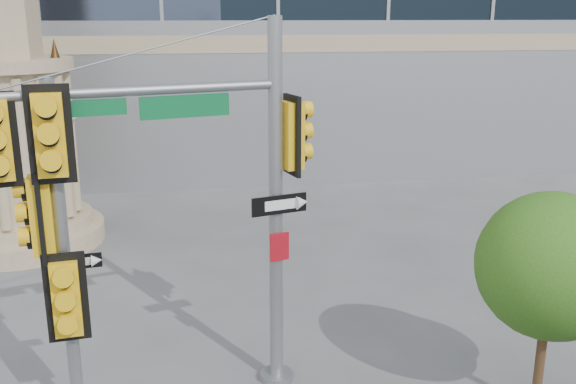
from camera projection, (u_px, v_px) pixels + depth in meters
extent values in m
cylinder|color=tan|center=(24.00, 234.00, 18.02)|extent=(4.40, 4.40, 0.50)
cylinder|color=tan|center=(22.00, 220.00, 17.91)|extent=(3.80, 3.80, 0.30)
cylinder|color=tan|center=(13.00, 145.00, 17.34)|extent=(3.00, 3.00, 4.00)
cylinder|color=tan|center=(4.00, 64.00, 16.76)|extent=(3.50, 3.50, 0.30)
cone|color=#472D14|center=(54.00, 48.00, 16.86)|extent=(0.24, 0.24, 0.50)
cylinder|color=slate|center=(277.00, 376.00, 11.29)|extent=(0.58, 0.58, 0.12)
cylinder|color=slate|center=(276.00, 211.00, 10.48)|extent=(0.23, 0.23, 6.19)
cylinder|color=slate|center=(134.00, 91.00, 9.07)|extent=(4.23, 1.25, 0.14)
cube|color=#0B6130|center=(185.00, 106.00, 9.41)|extent=(1.31, 0.38, 0.33)
cube|color=yellow|center=(292.00, 135.00, 10.26)|extent=(0.42, 0.62, 1.29)
cube|color=black|center=(279.00, 205.00, 10.31)|extent=(0.93, 0.27, 0.31)
cube|color=maroon|center=(279.00, 247.00, 10.50)|extent=(0.33, 0.11, 0.47)
cylinder|color=slate|center=(65.00, 263.00, 9.35)|extent=(0.19, 0.19, 5.40)
cube|color=yellow|center=(50.00, 135.00, 8.61)|extent=(0.63, 0.37, 1.35)
cube|color=yellow|center=(42.00, 215.00, 9.08)|extent=(0.37, 0.63, 1.35)
cube|color=yellow|center=(67.00, 297.00, 9.24)|extent=(0.63, 0.37, 1.35)
cube|color=black|center=(78.00, 262.00, 9.27)|extent=(0.67, 0.11, 0.22)
cylinder|color=#382314|center=(541.00, 355.00, 10.19)|extent=(0.15, 0.15, 1.96)
sphere|color=#295A14|center=(551.00, 266.00, 9.78)|extent=(2.29, 2.29, 2.29)
sphere|color=#295A14|center=(568.00, 276.00, 10.20)|extent=(1.42, 1.42, 1.42)
sphere|color=#295A14|center=(536.00, 291.00, 9.54)|extent=(1.20, 1.20, 1.20)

